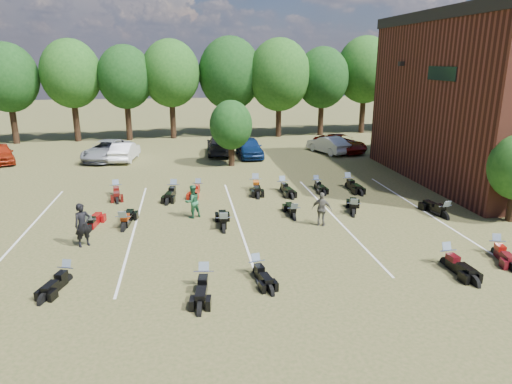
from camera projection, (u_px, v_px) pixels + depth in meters
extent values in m
plane|color=brown|center=(312.00, 241.00, 20.36)|extent=(160.00, 160.00, 0.00)
imported|color=#98230D|center=(0.00, 154.00, 35.45)|extent=(3.34, 4.73, 1.49)
imported|color=silver|center=(125.00, 151.00, 36.38)|extent=(2.07, 4.61, 1.47)
imported|color=gray|center=(107.00, 150.00, 36.62)|extent=(3.88, 6.05, 1.55)
imported|color=black|center=(220.00, 145.00, 38.87)|extent=(2.52, 5.58, 1.59)
imported|color=#0B2151|center=(249.00, 147.00, 37.66)|extent=(2.01, 4.73, 1.59)
imported|color=#B5B4B0|center=(328.00, 145.00, 39.25)|extent=(2.95, 4.68, 1.46)
imported|color=#580A05|center=(340.00, 143.00, 39.87)|extent=(4.16, 5.86, 1.48)
imported|color=#3D3C42|center=(407.00, 141.00, 41.29)|extent=(3.44, 4.80, 1.29)
imported|color=black|center=(83.00, 225.00, 19.53)|extent=(0.84, 0.76, 1.92)
imported|color=#25633B|center=(192.00, 201.00, 23.13)|extent=(1.03, 0.96, 1.71)
imported|color=#59564C|center=(322.00, 209.00, 21.97)|extent=(1.06, 0.82, 1.67)
cube|color=black|center=(401.00, 64.00, 31.03)|extent=(0.30, 0.40, 0.30)
cube|color=black|center=(442.00, 73.00, 26.45)|extent=(0.06, 3.00, 0.80)
cylinder|color=black|center=(22.00, 121.00, 44.18)|extent=(0.58, 0.58, 4.08)
ellipsoid|color=#1E4C19|center=(15.00, 75.00, 42.98)|extent=(6.00, 6.00, 6.90)
cylinder|color=black|center=(76.00, 120.00, 44.93)|extent=(0.58, 0.58, 4.08)
ellipsoid|color=#1E4C19|center=(71.00, 75.00, 43.73)|extent=(6.00, 6.00, 6.90)
cylinder|color=black|center=(128.00, 119.00, 45.67)|extent=(0.57, 0.58, 4.08)
ellipsoid|color=#1E4C19|center=(125.00, 75.00, 44.47)|extent=(6.00, 6.00, 6.90)
cylinder|color=black|center=(179.00, 118.00, 46.41)|extent=(0.57, 0.58, 4.08)
ellipsoid|color=#1E4C19|center=(177.00, 75.00, 45.21)|extent=(6.00, 6.00, 6.90)
cylinder|color=black|center=(227.00, 117.00, 47.15)|extent=(0.58, 0.58, 4.08)
ellipsoid|color=#1E4C19|center=(227.00, 74.00, 45.95)|extent=(6.00, 6.00, 6.90)
cylinder|color=black|center=(275.00, 116.00, 47.89)|extent=(0.57, 0.58, 4.08)
ellipsoid|color=#1E4C19|center=(275.00, 74.00, 46.69)|extent=(6.00, 6.00, 6.90)
cylinder|color=black|center=(321.00, 115.00, 48.63)|extent=(0.57, 0.58, 4.08)
ellipsoid|color=#1E4C19|center=(322.00, 74.00, 47.43)|extent=(6.00, 6.00, 6.90)
cylinder|color=black|center=(365.00, 115.00, 49.37)|extent=(0.57, 0.58, 4.08)
ellipsoid|color=#1E4C19|center=(368.00, 74.00, 48.17)|extent=(6.00, 6.00, 6.90)
cylinder|color=black|center=(409.00, 114.00, 50.11)|extent=(0.58, 0.58, 4.08)
ellipsoid|color=#1E4C19|center=(412.00, 74.00, 48.92)|extent=(6.00, 6.00, 6.90)
cylinder|color=black|center=(451.00, 113.00, 50.86)|extent=(0.58, 0.58, 4.08)
ellipsoid|color=#1E4C19|center=(455.00, 73.00, 49.66)|extent=(6.00, 6.00, 6.90)
cylinder|color=black|center=(512.00, 205.00, 22.62)|extent=(0.24, 0.24, 1.71)
cylinder|color=black|center=(231.00, 153.00, 34.50)|extent=(0.24, 0.24, 1.90)
sphere|color=#1E4C19|center=(231.00, 125.00, 33.90)|extent=(3.20, 3.20, 3.20)
cube|color=silver|center=(25.00, 233.00, 21.27)|extent=(0.10, 14.00, 0.01)
cube|color=silver|center=(135.00, 227.00, 22.02)|extent=(0.10, 14.00, 0.01)
cube|color=silver|center=(238.00, 221.00, 22.76)|extent=(0.10, 14.00, 0.01)
cube|color=silver|center=(334.00, 216.00, 23.50)|extent=(0.10, 14.00, 0.01)
cube|color=silver|center=(424.00, 211.00, 24.24)|extent=(0.10, 14.00, 0.01)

